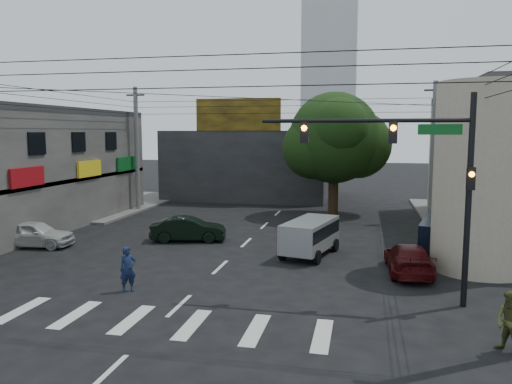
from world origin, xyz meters
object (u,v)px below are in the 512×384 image
(traffic_gantry, at_px, (417,164))
(white_compact, at_px, (34,234))
(maroon_sedan, at_px, (409,259))
(utility_pole_far_left, at_px, (137,150))
(traffic_officer, at_px, (128,269))
(navy_van, at_px, (441,237))
(pedestrian_olive, at_px, (511,323))
(silver_minivan, at_px, (310,238))
(dark_sedan, at_px, (188,229))
(utility_pole_far_right, at_px, (433,152))
(street_tree, at_px, (334,138))

(traffic_gantry, xyz_separation_m, white_compact, (-18.32, 4.75, -4.14))
(white_compact, relative_size, maroon_sedan, 0.95)
(utility_pole_far_left, height_order, traffic_officer, utility_pole_far_left)
(navy_van, bearing_deg, pedestrian_olive, -166.69)
(traffic_officer, bearing_deg, silver_minivan, 5.94)
(pedestrian_olive, bearing_deg, dark_sedan, -172.02)
(utility_pole_far_right, xyz_separation_m, silver_minivan, (-6.87, -11.07, -3.74))
(dark_sedan, bearing_deg, street_tree, -48.81)
(traffic_gantry, distance_m, pedestrian_olive, 5.79)
(navy_van, bearing_deg, traffic_gantry, 177.09)
(utility_pole_far_right, distance_m, dark_sedan, 16.97)
(traffic_gantry, relative_size, pedestrian_olive, 4.21)
(utility_pole_far_right, bearing_deg, navy_van, -94.18)
(traffic_gantry, xyz_separation_m, traffic_officer, (-10.23, -0.93, -3.98))
(traffic_officer, xyz_separation_m, pedestrian_olive, (12.40, -2.67, 0.01))
(street_tree, height_order, utility_pole_far_right, utility_pole_far_right)
(traffic_gantry, bearing_deg, utility_pole_far_right, 81.06)
(utility_pole_far_right, distance_m, navy_van, 10.44)
(utility_pole_far_left, bearing_deg, traffic_officer, -65.71)
(white_compact, height_order, silver_minivan, silver_minivan)
(traffic_officer, bearing_deg, white_compact, 102.20)
(silver_minivan, xyz_separation_m, traffic_officer, (-6.04, -6.87, -0.01))
(street_tree, xyz_separation_m, traffic_gantry, (3.82, -18.00, -0.64))
(navy_van, bearing_deg, traffic_officer, 136.14)
(utility_pole_far_right, distance_m, silver_minivan, 13.55)
(street_tree, height_order, traffic_gantry, street_tree)
(utility_pole_far_left, height_order, maroon_sedan, utility_pole_far_left)
(silver_minivan, distance_m, navy_van, 6.30)
(silver_minivan, bearing_deg, white_compact, 108.68)
(traffic_gantry, height_order, utility_pole_far_left, utility_pole_far_left)
(traffic_gantry, relative_size, utility_pole_far_right, 0.78)
(street_tree, distance_m, dark_sedan, 13.40)
(maroon_sedan, bearing_deg, pedestrian_olive, 102.55)
(traffic_gantry, height_order, silver_minivan, traffic_gantry)
(utility_pole_far_left, bearing_deg, maroon_sedan, -35.47)
(silver_minivan, height_order, pedestrian_olive, silver_minivan)
(dark_sedan, distance_m, navy_van, 12.98)
(white_compact, bearing_deg, silver_minivan, -91.13)
(dark_sedan, relative_size, navy_van, 0.91)
(white_compact, distance_m, navy_van, 20.45)
(street_tree, distance_m, traffic_gantry, 18.42)
(traffic_gantry, distance_m, utility_pole_far_right, 17.21)
(utility_pole_far_left, bearing_deg, pedestrian_olive, -45.14)
(utility_pole_far_left, relative_size, utility_pole_far_right, 1.00)
(maroon_sedan, height_order, pedestrian_olive, pedestrian_olive)
(street_tree, height_order, navy_van, street_tree)
(utility_pole_far_right, relative_size, silver_minivan, 2.15)
(utility_pole_far_left, height_order, navy_van, utility_pole_far_left)
(white_compact, bearing_deg, street_tree, -53.49)
(silver_minivan, height_order, traffic_officer, silver_minivan)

